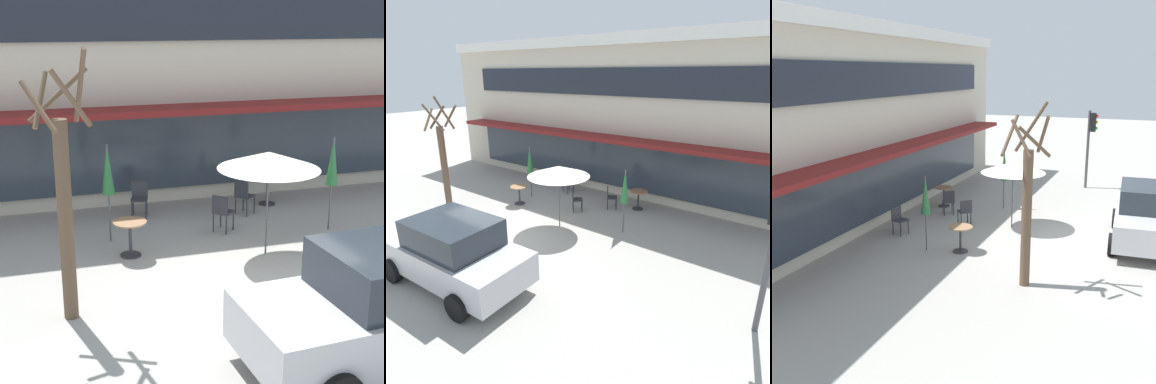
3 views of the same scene
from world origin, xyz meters
TOP-DOWN VIEW (x-y plane):
  - ground_plane at (0.00, 0.00)m, footprint 80.00×80.00m
  - building_facade at (0.00, 9.96)m, footprint 19.66×9.10m
  - cafe_table_near_wall at (-1.89, 2.55)m, footprint 0.70×0.70m
  - cafe_table_streetside at (2.26, 4.97)m, footprint 0.70×0.70m
  - patio_umbrella_green_folded at (0.85, 1.84)m, footprint 2.10×2.10m
  - patio_umbrella_cream_folded at (2.86, 2.77)m, footprint 0.28×0.28m
  - patio_umbrella_corner_open at (-2.16, 3.50)m, footprint 0.28×0.28m
  - cafe_chair_0 at (1.34, 4.35)m, footprint 0.55×0.55m
  - cafe_chair_1 at (-1.19, 4.96)m, footprint 0.50×0.50m
  - cafe_chair_2 at (0.40, 3.33)m, footprint 0.56×0.56m
  - street_tree at (-3.34, 0.27)m, footprint 1.08×1.09m

SIDE VIEW (x-z plane):
  - ground_plane at x=0.00m, z-range 0.00..0.00m
  - cafe_table_near_wall at x=-1.89m, z-range 0.14..0.90m
  - cafe_table_streetside at x=2.26m, z-range 0.14..0.90m
  - cafe_chair_0 at x=1.34m, z-range 0.08..0.97m
  - cafe_chair_1 at x=-1.19m, z-range 0.08..0.97m
  - cafe_chair_2 at x=0.40m, z-range 0.08..0.97m
  - patio_umbrella_cream_folded at x=2.86m, z-range 0.53..2.73m
  - patio_umbrella_corner_open at x=-2.16m, z-range 0.53..2.73m
  - street_tree at x=-3.34m, z-range -0.22..4.17m
  - patio_umbrella_green_folded at x=0.85m, z-range 0.92..3.12m
  - building_facade at x=0.00m, z-range 0.00..6.62m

